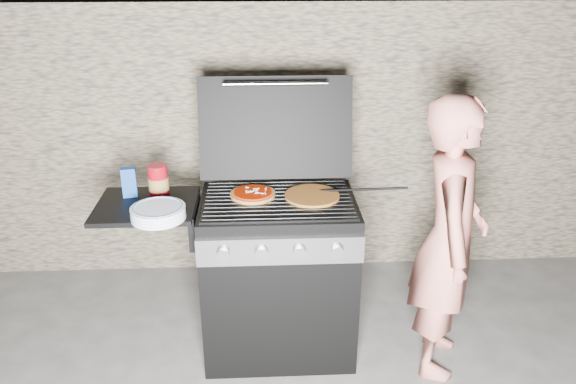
{
  "coord_description": "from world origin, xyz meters",
  "views": [
    {
      "loc": [
        -0.08,
        -2.61,
        2.09
      ],
      "look_at": [
        0.05,
        0.0,
        0.95
      ],
      "focal_mm": 35.0,
      "sensor_mm": 36.0,
      "label": 1
    }
  ],
  "objects_px": {
    "gas_grill": "(233,277)",
    "pizza_topped": "(253,193)",
    "sauce_jar": "(158,179)",
    "person": "(449,240)"
  },
  "relations": [
    {
      "from": "gas_grill",
      "to": "pizza_topped",
      "type": "relative_size",
      "value": 5.75
    },
    {
      "from": "sauce_jar",
      "to": "pizza_topped",
      "type": "bearing_deg",
      "value": -8.98
    },
    {
      "from": "gas_grill",
      "to": "sauce_jar",
      "type": "bearing_deg",
      "value": 161.09
    },
    {
      "from": "pizza_topped",
      "to": "gas_grill",
      "type": "bearing_deg",
      "value": -157.53
    },
    {
      "from": "pizza_topped",
      "to": "sauce_jar",
      "type": "height_order",
      "value": "sauce_jar"
    },
    {
      "from": "person",
      "to": "gas_grill",
      "type": "bearing_deg",
      "value": 97.44
    },
    {
      "from": "sauce_jar",
      "to": "person",
      "type": "height_order",
      "value": "person"
    },
    {
      "from": "gas_grill",
      "to": "pizza_topped",
      "type": "distance_m",
      "value": 0.49
    },
    {
      "from": "pizza_topped",
      "to": "sauce_jar",
      "type": "distance_m",
      "value": 0.5
    },
    {
      "from": "gas_grill",
      "to": "person",
      "type": "xyz_separation_m",
      "value": [
        1.1,
        -0.17,
        0.29
      ]
    }
  ]
}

